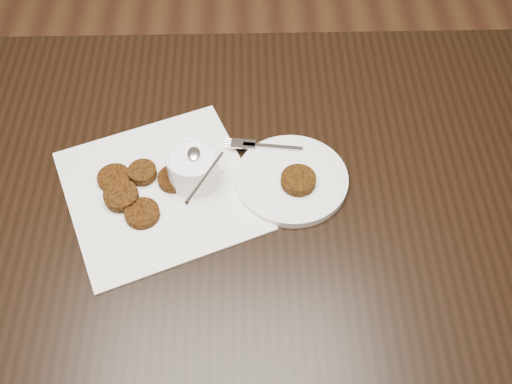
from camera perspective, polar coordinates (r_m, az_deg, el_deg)
table at (r=1.39m, az=-1.69°, el=-9.81°), size 1.39×0.90×0.75m
napkin at (r=1.09m, az=-8.87°, el=0.19°), size 0.41×0.41×0.00m
sauce_ramekin at (r=1.05m, az=-6.01°, el=3.33°), size 0.14×0.14×0.12m
patty_cluster at (r=1.09m, az=-11.13°, el=0.44°), size 0.20×0.20×0.02m
plate_with_patty at (r=1.08m, az=3.34°, el=1.41°), size 0.22×0.22×0.03m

